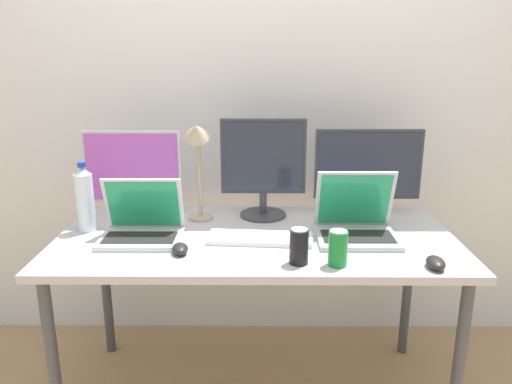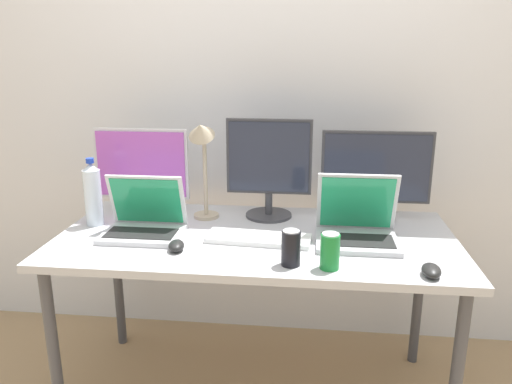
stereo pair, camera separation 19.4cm
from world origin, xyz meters
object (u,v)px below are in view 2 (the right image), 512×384
object	(u,v)px
keyboard_main	(258,239)
laptop_silver	(144,221)
monitor_right	(376,173)
mouse_by_keyboard	(431,271)
desk_lamp	(202,151)
water_bottle	(93,194)
monitor_left	(142,171)
soda_can_near_keyboard	(330,251)
monitor_center	(269,166)
mouse_by_laptop	(176,246)
soda_can_by_laptop	(291,248)
laptop_secondary	(357,226)
work_desk	(256,250)

from	to	relation	value
keyboard_main	laptop_silver	bearing A→B (deg)	-178.40
monitor_right	mouse_by_keyboard	world-z (taller)	monitor_right
desk_lamp	water_bottle	bearing A→B (deg)	-167.12
mouse_by_keyboard	desk_lamp	world-z (taller)	desk_lamp
monitor_left	monitor_right	xyz separation A→B (m)	(1.02, 0.02, 0.02)
water_bottle	soda_can_near_keyboard	distance (m)	1.03
monitor_center	desk_lamp	size ratio (longest dim) A/B	0.96
monitor_right	mouse_by_laptop	size ratio (longest dim) A/B	5.13
keyboard_main	soda_can_by_laptop	size ratio (longest dim) A/B	3.20
monitor_center	laptop_secondary	world-z (taller)	monitor_center
monitor_center	soda_can_by_laptop	size ratio (longest dim) A/B	3.44
keyboard_main	water_bottle	distance (m)	0.73
monitor_left	desk_lamp	xyz separation A→B (m)	(0.29, -0.07, 0.11)
monitor_center	mouse_by_keyboard	distance (m)	0.83
work_desk	keyboard_main	world-z (taller)	keyboard_main
soda_can_near_keyboard	desk_lamp	distance (m)	0.73
laptop_secondary	mouse_by_laptop	distance (m)	0.69
monitor_center	keyboard_main	world-z (taller)	monitor_center
work_desk	soda_can_near_keyboard	world-z (taller)	soda_can_near_keyboard
monitor_left	monitor_center	bearing A→B (deg)	1.06
work_desk	laptop_secondary	xyz separation A→B (m)	(0.39, -0.02, 0.12)
work_desk	laptop_secondary	size ratio (longest dim) A/B	5.10
mouse_by_laptop	soda_can_near_keyboard	distance (m)	0.57
keyboard_main	mouse_by_laptop	xyz separation A→B (m)	(-0.29, -0.13, 0.01)
soda_can_by_laptop	keyboard_main	bearing A→B (deg)	122.52
monitor_left	desk_lamp	distance (m)	0.32
monitor_left	soda_can_near_keyboard	world-z (taller)	monitor_left
monitor_right	water_bottle	xyz separation A→B (m)	(-1.18, -0.19, -0.08)
work_desk	soda_can_near_keyboard	distance (m)	0.42
soda_can_near_keyboard	laptop_silver	bearing A→B (deg)	161.17
laptop_silver	soda_can_by_laptop	xyz separation A→B (m)	(0.59, -0.23, 0.01)
monitor_center	laptop_secondary	bearing A→B (deg)	-35.09
work_desk	soda_can_by_laptop	bearing A→B (deg)	-61.00
monitor_center	mouse_by_keyboard	world-z (taller)	monitor_center
laptop_silver	mouse_by_laptop	xyz separation A→B (m)	(0.17, -0.15, -0.04)
keyboard_main	soda_can_near_keyboard	bearing A→B (deg)	-35.63
soda_can_by_laptop	mouse_by_keyboard	bearing A→B (deg)	-4.51
water_bottle	mouse_by_laptop	bearing A→B (deg)	-30.20
monitor_center	soda_can_near_keyboard	bearing A→B (deg)	-64.34
mouse_by_keyboard	soda_can_near_keyboard	world-z (taller)	soda_can_near_keyboard
monitor_right	keyboard_main	xyz separation A→B (m)	(-0.47, -0.31, -0.20)
monitor_right	soda_can_near_keyboard	xyz separation A→B (m)	(-0.20, -0.53, -0.15)
laptop_secondary	mouse_by_keyboard	distance (m)	0.37
work_desk	soda_can_near_keyboard	size ratio (longest dim) A/B	12.53
mouse_by_laptop	water_bottle	distance (m)	0.50
soda_can_by_laptop	desk_lamp	size ratio (longest dim) A/B	0.28
monitor_left	water_bottle	bearing A→B (deg)	-131.92
laptop_secondary	mouse_by_laptop	size ratio (longest dim) A/B	3.42
laptop_silver	soda_can_by_laptop	size ratio (longest dim) A/B	2.46
monitor_center	laptop_secondary	size ratio (longest dim) A/B	1.40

